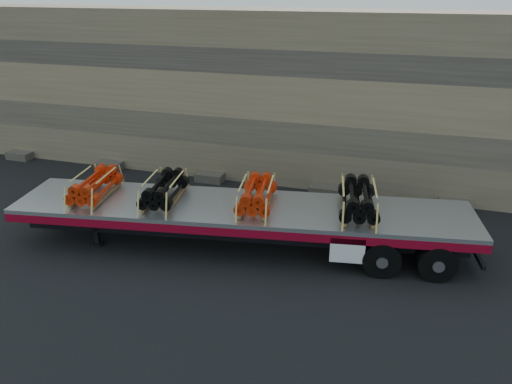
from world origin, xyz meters
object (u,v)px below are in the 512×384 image
at_px(bundle_front, 95,186).
at_px(bundle_midfront, 164,190).
at_px(bundle_midrear, 257,195).
at_px(bundle_rear, 358,200).
at_px(trailer, 241,226).

distance_m(bundle_front, bundle_midfront, 2.35).
height_order(bundle_midfront, bundle_midrear, same).
relative_size(bundle_midfront, bundle_rear, 0.93).
bearing_deg(trailer, bundle_midfront, 180.00).
bearing_deg(bundle_midfront, bundle_midrear, 0.00).
distance_m(bundle_front, bundle_rear, 8.46).
xyz_separation_m(bundle_midrear, bundle_rear, (3.08, 0.50, 0.03)).
distance_m(trailer, bundle_midfront, 2.72).
distance_m(bundle_midfront, bundle_rear, 6.11).
bearing_deg(bundle_front, bundle_midrear, 0.00).
bearing_deg(bundle_front, bundle_midfront, 0.00).
relative_size(trailer, bundle_midrear, 6.75).
bearing_deg(trailer, bundle_midrear, 0.00).
xyz_separation_m(trailer, bundle_midfront, (-2.45, -0.40, 1.10)).
xyz_separation_m(bundle_front, bundle_midfront, (2.32, 0.37, -0.00)).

